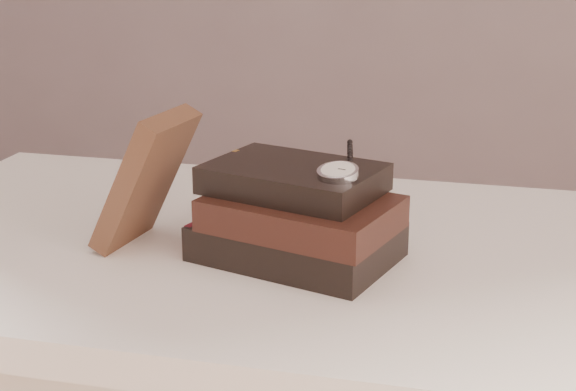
# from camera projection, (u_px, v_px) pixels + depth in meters

# --- Properties ---
(table) EXTENTS (1.00, 0.60, 0.75)m
(table) POSITION_uv_depth(u_px,v_px,m) (257.00, 308.00, 1.06)
(table) COLOR white
(table) RESTS_ON ground
(book_stack) EXTENTS (0.25, 0.21, 0.11)m
(book_stack) POSITION_uv_depth(u_px,v_px,m) (297.00, 217.00, 0.96)
(book_stack) COLOR black
(book_stack) RESTS_ON table
(journal) EXTENTS (0.11, 0.12, 0.17)m
(journal) POSITION_uv_depth(u_px,v_px,m) (146.00, 179.00, 0.99)
(journal) COLOR #3F2518
(journal) RESTS_ON table
(pocket_watch) EXTENTS (0.06, 0.15, 0.02)m
(pocket_watch) POSITION_uv_depth(u_px,v_px,m) (339.00, 170.00, 0.91)
(pocket_watch) COLOR silver
(pocket_watch) RESTS_ON book_stack
(eyeglasses) EXTENTS (0.12, 0.13, 0.04)m
(eyeglasses) POSITION_uv_depth(u_px,v_px,m) (272.00, 181.00, 1.05)
(eyeglasses) COLOR silver
(eyeglasses) RESTS_ON book_stack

